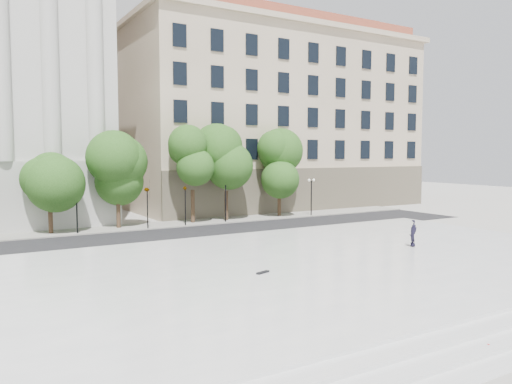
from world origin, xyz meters
TOP-DOWN VIEW (x-y plane):
  - ground at (0.00, 0.00)m, footprint 160.00×160.00m
  - plaza at (0.00, 3.00)m, footprint 44.00×22.00m
  - street at (0.00, 18.00)m, footprint 60.00×8.00m
  - far_sidewalk at (0.00, 24.00)m, footprint 60.00×4.00m
  - building_east at (20.00, 38.91)m, footprint 36.00×26.15m
  - traffic_light_west at (-0.64, 22.30)m, footprint 0.95×1.78m
  - traffic_light_east at (2.89, 22.30)m, footprint 0.49×1.64m
  - person_lying at (11.04, 3.15)m, footprint 1.62×1.79m
  - skateboard at (-1.33, 1.98)m, footprint 0.86×0.47m
  - plaza_steps at (0.00, -8.90)m, footprint 44.00×3.00m
  - street_trees at (-3.03, 23.77)m, footprint 39.41×4.77m
  - lamp_posts at (-0.01, 22.60)m, footprint 35.98×0.28m

SIDE VIEW (x-z plane):
  - ground at x=0.00m, z-range 0.00..0.00m
  - street at x=0.00m, z-range 0.00..0.02m
  - far_sidewalk at x=0.00m, z-range 0.00..0.12m
  - plaza_steps at x=0.00m, z-range -0.03..0.27m
  - plaza at x=0.00m, z-range 0.00..0.45m
  - skateboard at x=-1.33m, z-range 0.45..0.54m
  - person_lying at x=11.04m, z-range 0.45..0.93m
  - lamp_posts at x=-0.01m, z-range 0.74..4.96m
  - traffic_light_east at x=2.89m, z-range 1.57..5.71m
  - traffic_light_west at x=-0.64m, z-range 1.60..5.81m
  - street_trees at x=-3.03m, z-range 1.26..9.09m
  - building_east at x=20.00m, z-range -0.36..22.64m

